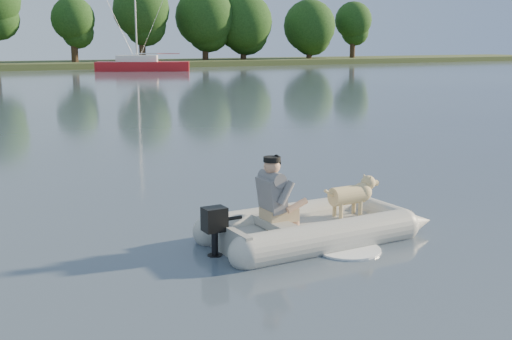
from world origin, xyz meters
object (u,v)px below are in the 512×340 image
dog (348,198)px  man (273,192)px  dinghy (315,200)px  sailboat (142,65)px

dog → man: bearing=-180.0°
dinghy → man: (-0.65, 0.04, 0.18)m
dinghy → sailboat: bearing=73.2°
sailboat → dog: bearing=-81.5°
man → dog: bearing=0.0°
dinghy → dog: (0.60, 0.05, -0.07)m
man → sailboat: sailboat is taller
sailboat → man: bearing=-82.8°
dog → sailboat: 52.18m
dog → sailboat: sailboat is taller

